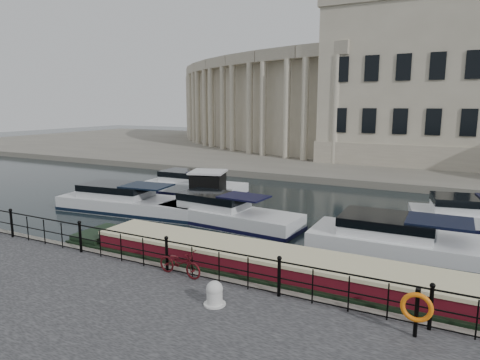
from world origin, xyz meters
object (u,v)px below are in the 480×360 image
object	(u,v)px
narrowboat	(273,276)
life_ring_post	(417,308)
harbour_hut	(208,190)
mooring_bollard	(215,294)
bicycle	(180,263)

from	to	relation	value
narrowboat	life_ring_post	bearing A→B (deg)	-26.37
life_ring_post	narrowboat	size ratio (longest dim) A/B	0.07
narrowboat	harbour_hut	world-z (taller)	harbour_hut
mooring_bollard	narrowboat	xyz separation A→B (m)	(0.46, 3.02, -0.51)
harbour_hut	mooring_bollard	bearing A→B (deg)	-74.19
mooring_bollard	bicycle	bearing A→B (deg)	149.01
harbour_hut	life_ring_post	bearing A→B (deg)	-57.97
bicycle	narrowboat	xyz separation A→B (m)	(2.50, 1.79, -0.62)
mooring_bollard	narrowboat	size ratio (longest dim) A/B	0.04
life_ring_post	harbour_hut	bearing A→B (deg)	138.83
mooring_bollard	life_ring_post	distance (m)	5.16
life_ring_post	narrowboat	world-z (taller)	life_ring_post
mooring_bollard	narrowboat	world-z (taller)	mooring_bollard
mooring_bollard	harbour_hut	world-z (taller)	harbour_hut
life_ring_post	mooring_bollard	bearing A→B (deg)	-171.60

